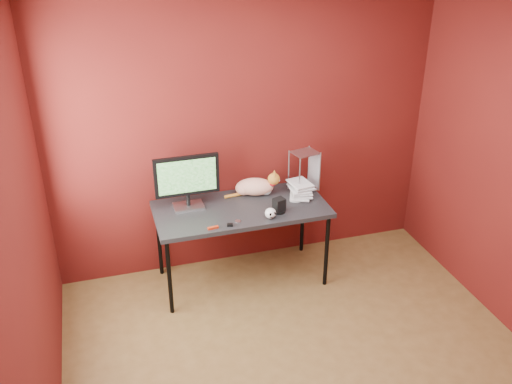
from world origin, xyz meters
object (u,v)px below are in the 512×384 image
object	(u,v)px
monitor	(187,179)
speaker	(279,206)
skull_mug	(271,213)
book_stack	(293,123)
desk	(241,212)
cat	(255,186)

from	to	relation	value
monitor	speaker	bearing A→B (deg)	-23.05
skull_mug	book_stack	bearing A→B (deg)	39.43
skull_mug	desk	bearing A→B (deg)	117.00
skull_mug	speaker	world-z (taller)	speaker
desk	monitor	bearing A→B (deg)	163.07
monitor	speaker	size ratio (longest dim) A/B	4.34
cat	book_stack	size ratio (longest dim) A/B	0.36
monitor	cat	xyz separation A→B (m)	(0.63, 0.07, -0.19)
desk	skull_mug	size ratio (longest dim) A/B	15.62
cat	speaker	size ratio (longest dim) A/B	3.90
cat	book_stack	world-z (taller)	book_stack
monitor	book_stack	world-z (taller)	book_stack
book_stack	monitor	bearing A→B (deg)	176.67
monitor	skull_mug	size ratio (longest dim) A/B	5.78
cat	skull_mug	distance (m)	0.46
desk	speaker	distance (m)	0.35
speaker	cat	bearing A→B (deg)	87.04
monitor	speaker	distance (m)	0.81
monitor	cat	distance (m)	0.66
desk	skull_mug	bearing A→B (deg)	-54.34
book_stack	desk	bearing A→B (deg)	-170.77
speaker	book_stack	distance (m)	0.71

